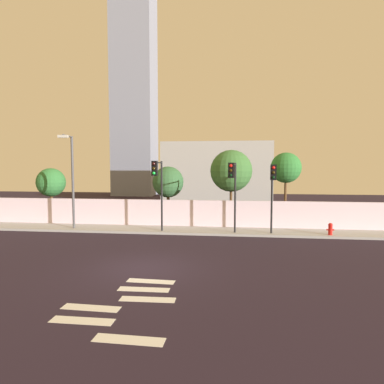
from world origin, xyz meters
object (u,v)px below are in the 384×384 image
object	(u,v)px
roadside_tree_midright	(231,171)
roadside_tree_midleft	(168,182)
fire_hydrant	(330,228)
roadside_tree_rightmost	(286,168)
traffic_light_right	(158,180)
traffic_light_left	(273,184)
street_lamp_curbside	(71,174)
roadside_tree_leftmost	(51,183)
traffic_light_center	(233,182)

from	to	relation	value
roadside_tree_midright	roadside_tree_midleft	bearing A→B (deg)	-180.00
fire_hydrant	roadside_tree_rightmost	distance (m)	5.32
traffic_light_right	roadside_tree_midleft	world-z (taller)	traffic_light_right
traffic_light_left	street_lamp_curbside	bearing A→B (deg)	177.42
traffic_light_right	roadside_tree_leftmost	bearing A→B (deg)	157.70
fire_hydrant	roadside_tree_leftmost	size ratio (longest dim) A/B	0.18
fire_hydrant	roadside_tree_leftmost	world-z (taller)	roadside_tree_leftmost
roadside_tree_midright	roadside_tree_rightmost	size ratio (longest dim) A/B	1.04
fire_hydrant	traffic_light_center	bearing A→B (deg)	-174.79
traffic_light_center	roadside_tree_midleft	xyz separation A→B (m)	(-4.71, 3.75, -0.21)
traffic_light_right	street_lamp_curbside	size ratio (longest dim) A/B	0.73
traffic_light_right	roadside_tree_rightmost	distance (m)	9.10
traffic_light_right	street_lamp_curbside	xyz separation A→B (m)	(-5.91, 0.57, 0.38)
roadside_tree_rightmost	traffic_light_left	bearing A→B (deg)	-108.98
traffic_light_left	roadside_tree_leftmost	world-z (taller)	traffic_light_left
fire_hydrant	roadside_tree_leftmost	xyz separation A→B (m)	(-19.63, 3.21, 2.50)
street_lamp_curbside	roadside_tree_leftmost	distance (m)	4.63
traffic_light_left	fire_hydrant	xyz separation A→B (m)	(3.51, 0.56, -2.71)
traffic_light_center	roadside_tree_rightmost	bearing A→B (deg)	45.86
street_lamp_curbside	traffic_light_left	bearing A→B (deg)	-2.58
traffic_light_right	roadside_tree_rightmost	world-z (taller)	roadside_tree_rightmost
street_lamp_curbside	roadside_tree_midright	world-z (taller)	street_lamp_curbside
fire_hydrant	roadside_tree_midleft	world-z (taller)	roadside_tree_midleft
traffic_light_center	street_lamp_curbside	distance (m)	10.55
roadside_tree_leftmost	roadside_tree_rightmost	bearing A→B (deg)	0.00
roadside_tree_leftmost	traffic_light_right	bearing A→B (deg)	-22.30
street_lamp_curbside	roadside_tree_leftmost	xyz separation A→B (m)	(-3.26, 3.20, -0.75)
roadside_tree_midleft	roadside_tree_midright	distance (m)	4.64
street_lamp_curbside	fire_hydrant	size ratio (longest dim) A/B	8.40
roadside_tree_leftmost	roadside_tree_midleft	size ratio (longest dim) A/B	0.97
traffic_light_right	fire_hydrant	xyz separation A→B (m)	(10.46, 0.55, -2.87)
roadside_tree_midright	traffic_light_left	bearing A→B (deg)	-56.64
fire_hydrant	roadside_tree_leftmost	distance (m)	20.05
traffic_light_center	roadside_tree_midleft	distance (m)	6.02
street_lamp_curbside	roadside_tree_midleft	bearing A→B (deg)	28.80
street_lamp_curbside	fire_hydrant	distance (m)	16.69
street_lamp_curbside	roadside_tree_rightmost	distance (m)	14.52
traffic_light_right	roadside_tree_rightmost	bearing A→B (deg)	24.51
fire_hydrant	roadside_tree_rightmost	size ratio (longest dim) A/B	0.14
street_lamp_curbside	traffic_light_center	bearing A→B (deg)	-2.99
traffic_light_left	street_lamp_curbside	distance (m)	12.89
traffic_light_left	fire_hydrant	distance (m)	4.47
traffic_light_right	roadside_tree_midleft	size ratio (longest dim) A/B	1.04
traffic_light_center	roadside_tree_leftmost	world-z (taller)	traffic_light_center
roadside_tree_leftmost	roadside_tree_midleft	distance (m)	9.07
roadside_tree_leftmost	traffic_light_center	bearing A→B (deg)	-15.20
roadside_tree_leftmost	roadside_tree_midleft	world-z (taller)	roadside_tree_midleft
street_lamp_curbside	fire_hydrant	xyz separation A→B (m)	(16.37, -0.02, -3.25)
traffic_light_left	roadside_tree_leftmost	size ratio (longest dim) A/B	1.02
traffic_light_center	traffic_light_right	bearing A→B (deg)	-179.81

